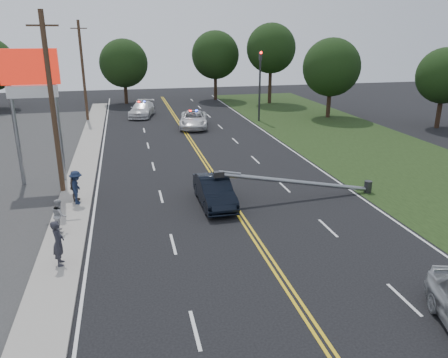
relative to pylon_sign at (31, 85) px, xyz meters
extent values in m
plane|color=black|center=(10.50, -14.00, -6.00)|extent=(120.00, 120.00, 0.00)
cube|color=gray|center=(2.10, -4.00, -5.94)|extent=(1.80, 70.00, 0.12)
cube|color=black|center=(24.00, -4.00, -5.99)|extent=(12.00, 80.00, 0.01)
cube|color=gold|center=(10.50, -4.00, -5.99)|extent=(0.36, 80.00, 0.00)
cylinder|color=gray|center=(-1.20, 0.00, -2.50)|extent=(0.24, 0.24, 7.00)
cylinder|color=gray|center=(1.20, 0.00, -2.50)|extent=(0.24, 0.24, 7.00)
cube|color=#B7190C|center=(0.00, 0.00, 1.00)|extent=(3.20, 0.35, 2.00)
cube|color=white|center=(0.00, 0.00, -0.40)|extent=(2.80, 0.30, 0.70)
cylinder|color=#2D2D30|center=(18.80, 16.00, -2.50)|extent=(0.20, 0.20, 7.00)
cube|color=#2D2D30|center=(18.80, 16.00, 0.60)|extent=(0.28, 0.28, 0.90)
sphere|color=#FF0C07|center=(18.80, 15.84, 0.90)|extent=(0.22, 0.22, 0.22)
cylinder|color=#2D2D30|center=(18.60, -6.00, -5.65)|extent=(0.44, 0.44, 0.70)
cylinder|color=gray|center=(14.17, -6.00, -5.02)|extent=(8.90, 0.24, 1.80)
cube|color=#2D2D30|center=(9.74, -6.00, -4.23)|extent=(0.55, 0.32, 0.30)
cylinder|color=#382619|center=(1.30, -2.00, -1.00)|extent=(0.28, 0.28, 10.00)
cube|color=#382619|center=(1.30, -2.00, 3.20)|extent=(1.60, 0.10, 0.10)
cylinder|color=#382619|center=(1.30, 20.00, -1.00)|extent=(0.28, 0.28, 10.00)
cube|color=#382619|center=(1.30, 20.00, 3.20)|extent=(1.60, 0.10, 0.10)
cylinder|color=black|center=(5.44, 31.00, -4.52)|extent=(0.44, 0.44, 2.96)
sphere|color=black|center=(5.44, 31.00, -0.90)|extent=(6.04, 6.04, 6.04)
cylinder|color=black|center=(17.48, 31.88, -4.27)|extent=(0.44, 0.44, 3.44)
sphere|color=black|center=(17.48, 31.88, -0.06)|extent=(6.33, 6.33, 6.33)
cylinder|color=black|center=(23.71, 27.22, -4.00)|extent=(0.44, 0.44, 4.00)
sphere|color=black|center=(23.71, 27.22, 0.90)|extent=(6.19, 6.19, 6.19)
cylinder|color=black|center=(26.77, 16.32, -4.45)|extent=(0.44, 0.44, 3.09)
sphere|color=black|center=(26.77, 16.32, -0.67)|extent=(6.06, 6.06, 6.06)
cylinder|color=black|center=(34.70, 8.86, -4.55)|extent=(0.44, 0.44, 2.89)
sphere|color=black|center=(34.70, 8.86, -1.03)|extent=(5.19, 5.19, 5.19)
imported|color=black|center=(9.54, -5.80, -5.24)|extent=(1.67, 4.64, 1.52)
imported|color=silver|center=(11.61, 14.32, -5.22)|extent=(3.53, 5.96, 1.55)
imported|color=silver|center=(7.00, 21.29, -5.21)|extent=(3.46, 5.82, 1.58)
imported|color=#292931|center=(2.23, -10.94, -4.94)|extent=(0.47, 0.69, 1.86)
imported|color=#9F9FA3|center=(1.87, -7.69, -5.10)|extent=(0.73, 0.86, 1.55)
imported|color=#17223B|center=(2.35, -4.34, -4.97)|extent=(0.69, 1.19, 1.82)
imported|color=#544943|center=(2.18, -3.91, -5.02)|extent=(0.65, 1.07, 1.71)
camera|label=1|loc=(5.14, -27.37, 2.90)|focal=35.00mm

